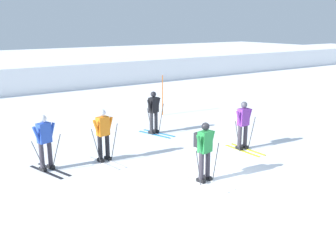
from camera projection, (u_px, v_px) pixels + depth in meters
ground_plane at (229, 183)px, 10.85m from camera, size 120.00×120.00×0.00m
far_snow_ridge at (26, 75)px, 26.86m from camera, size 80.00×6.58×1.65m
skier_green at (204, 149)px, 10.72m from camera, size 0.99×1.64×1.71m
skier_black at (154, 111)px, 15.44m from camera, size 0.97×1.64×1.71m
skier_purple at (243, 123)px, 13.50m from camera, size 1.00×1.61×1.71m
skier_blue at (45, 141)px, 11.56m from camera, size 0.97×1.64×1.71m
skier_orange at (103, 134)px, 12.31m from camera, size 0.99×1.64×1.71m
trail_marker_pole at (163, 95)px, 18.54m from camera, size 0.04×0.04×1.92m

